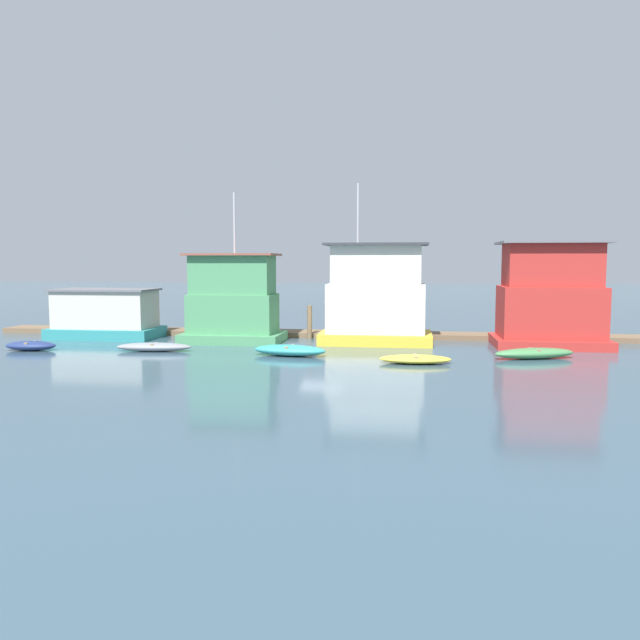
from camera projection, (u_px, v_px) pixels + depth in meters
ground_plane at (323, 343)px, 35.13m from camera, size 200.00×200.00×0.00m
dock_walkway at (330, 334)px, 38.31m from camera, size 42.40×2.14×0.30m
houseboat_teal at (106, 315)px, 37.44m from camera, size 6.33×3.45×2.96m
houseboat_green at (233, 302)px, 35.45m from camera, size 5.65×3.52×8.44m
houseboat_yellow at (376, 298)px, 34.98m from camera, size 6.22×3.85×8.91m
houseboat_red at (550, 298)px, 33.52m from camera, size 5.90×4.15×5.65m
dinghy_navy at (31, 346)px, 32.21m from camera, size 2.70×1.40×0.49m
dinghy_grey at (154, 347)px, 31.87m from camera, size 3.94×1.46×0.45m
dinghy_teal at (290, 350)px, 30.37m from camera, size 3.76×1.78×0.54m
dinghy_yellow at (415, 359)px, 28.11m from camera, size 3.31×1.57×0.38m
dinghy_green at (534, 353)px, 29.45m from camera, size 4.11×2.25×0.51m
mooring_post_near_right at (530, 330)px, 35.32m from camera, size 0.26×0.26×1.44m
mooring_post_near_left at (310, 322)px, 37.08m from camera, size 0.29×0.29×1.98m
mooring_post_far_left at (121, 322)px, 38.77m from camera, size 0.25×0.25×1.66m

